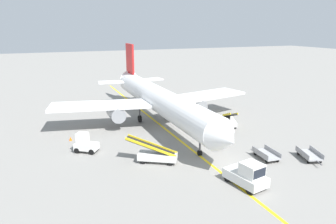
{
  "coord_description": "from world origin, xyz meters",
  "views": [
    {
      "loc": [
        -15.61,
        -23.92,
        12.85
      ],
      "look_at": [
        -1.42,
        10.84,
        2.5
      ],
      "focal_mm": 33.13,
      "sensor_mm": 36.0,
      "label": 1
    }
  ],
  "objects_px": {
    "baggage_cart_loaded": "(266,154)",
    "ground_crew_marshaller": "(204,131)",
    "pushback_tug": "(247,175)",
    "safety_cone_nose_right": "(70,139)",
    "belt_loader_forward_hold": "(156,154)",
    "belt_loader_aft_hold": "(229,120)",
    "baggage_cart_empty_trailing": "(309,155)",
    "safety_cone_wingtip_left": "(210,111)",
    "baggage_tug_near_wing": "(85,144)",
    "airliner": "(158,99)",
    "safety_cone_nose_left": "(80,144)"
  },
  "relations": [
    {
      "from": "baggage_cart_loaded",
      "to": "ground_crew_marshaller",
      "type": "distance_m",
      "value": 8.12
    },
    {
      "from": "pushback_tug",
      "to": "safety_cone_nose_right",
      "type": "relative_size",
      "value": 8.86
    },
    {
      "from": "belt_loader_forward_hold",
      "to": "safety_cone_nose_right",
      "type": "bearing_deg",
      "value": 127.79
    },
    {
      "from": "belt_loader_aft_hold",
      "to": "belt_loader_forward_hold",
      "type": "bearing_deg",
      "value": -150.8
    },
    {
      "from": "baggage_cart_empty_trailing",
      "to": "ground_crew_marshaller",
      "type": "height_order",
      "value": "ground_crew_marshaller"
    },
    {
      "from": "safety_cone_wingtip_left",
      "to": "baggage_tug_near_wing",
      "type": "bearing_deg",
      "value": -156.11
    },
    {
      "from": "airliner",
      "to": "pushback_tug",
      "type": "xyz_separation_m",
      "value": [
        0.73,
        -19.19,
        -2.42
      ]
    },
    {
      "from": "belt_loader_aft_hold",
      "to": "pushback_tug",
      "type": "bearing_deg",
      "value": -117.71
    },
    {
      "from": "baggage_tug_near_wing",
      "to": "pushback_tug",
      "type": "bearing_deg",
      "value": -47.68
    },
    {
      "from": "belt_loader_aft_hold",
      "to": "safety_cone_nose_right",
      "type": "height_order",
      "value": "belt_loader_aft_hold"
    },
    {
      "from": "baggage_tug_near_wing",
      "to": "baggage_cart_loaded",
      "type": "height_order",
      "value": "baggage_tug_near_wing"
    },
    {
      "from": "belt_loader_forward_hold",
      "to": "baggage_cart_loaded",
      "type": "relative_size",
      "value": 1.3
    },
    {
      "from": "ground_crew_marshaller",
      "to": "safety_cone_nose_left",
      "type": "bearing_deg",
      "value": 167.38
    },
    {
      "from": "baggage_cart_empty_trailing",
      "to": "safety_cone_nose_right",
      "type": "relative_size",
      "value": 8.67
    },
    {
      "from": "baggage_cart_empty_trailing",
      "to": "safety_cone_nose_left",
      "type": "height_order",
      "value": "baggage_cart_empty_trailing"
    },
    {
      "from": "ground_crew_marshaller",
      "to": "baggage_cart_loaded",
      "type": "bearing_deg",
      "value": -67.87
    },
    {
      "from": "belt_loader_forward_hold",
      "to": "belt_loader_aft_hold",
      "type": "relative_size",
      "value": 0.97
    },
    {
      "from": "belt_loader_forward_hold",
      "to": "baggage_cart_empty_trailing",
      "type": "relative_size",
      "value": 1.29
    },
    {
      "from": "airliner",
      "to": "belt_loader_aft_hold",
      "type": "relative_size",
      "value": 6.89
    },
    {
      "from": "ground_crew_marshaller",
      "to": "safety_cone_nose_left",
      "type": "distance_m",
      "value": 14.24
    },
    {
      "from": "baggage_cart_empty_trailing",
      "to": "ground_crew_marshaller",
      "type": "xyz_separation_m",
      "value": [
        -6.99,
        9.25,
        0.44
      ]
    },
    {
      "from": "pushback_tug",
      "to": "baggage_cart_empty_trailing",
      "type": "height_order",
      "value": "pushback_tug"
    },
    {
      "from": "pushback_tug",
      "to": "ground_crew_marshaller",
      "type": "bearing_deg",
      "value": 79.53
    },
    {
      "from": "baggage_tug_near_wing",
      "to": "belt_loader_aft_hold",
      "type": "xyz_separation_m",
      "value": [
        19.14,
        2.04,
        -0.15
      ]
    },
    {
      "from": "belt_loader_aft_hold",
      "to": "baggage_cart_loaded",
      "type": "bearing_deg",
      "value": -103.21
    },
    {
      "from": "baggage_cart_empty_trailing",
      "to": "ground_crew_marshaller",
      "type": "bearing_deg",
      "value": 127.06
    },
    {
      "from": "baggage_tug_near_wing",
      "to": "belt_loader_forward_hold",
      "type": "distance_m",
      "value": 8.05
    },
    {
      "from": "safety_cone_nose_left",
      "to": "baggage_cart_empty_trailing",
      "type": "bearing_deg",
      "value": -30.64
    },
    {
      "from": "pushback_tug",
      "to": "baggage_cart_loaded",
      "type": "height_order",
      "value": "pushback_tug"
    },
    {
      "from": "baggage_cart_loaded",
      "to": "safety_cone_nose_left",
      "type": "distance_m",
      "value": 19.99
    },
    {
      "from": "belt_loader_aft_hold",
      "to": "baggage_cart_empty_trailing",
      "type": "relative_size",
      "value": 1.34
    },
    {
      "from": "ground_crew_marshaller",
      "to": "safety_cone_nose_right",
      "type": "relative_size",
      "value": 3.86
    },
    {
      "from": "belt_loader_aft_hold",
      "to": "ground_crew_marshaller",
      "type": "bearing_deg",
      "value": -150.15
    },
    {
      "from": "ground_crew_marshaller",
      "to": "safety_cone_nose_right",
      "type": "bearing_deg",
      "value": 160.23
    },
    {
      "from": "belt_loader_forward_hold",
      "to": "safety_cone_nose_left",
      "type": "distance_m",
      "value": 9.66
    },
    {
      "from": "belt_loader_forward_hold",
      "to": "safety_cone_nose_right",
      "type": "height_order",
      "value": "belt_loader_forward_hold"
    },
    {
      "from": "safety_cone_nose_left",
      "to": "belt_loader_forward_hold",
      "type": "bearing_deg",
      "value": -48.22
    },
    {
      "from": "belt_loader_aft_hold",
      "to": "ground_crew_marshaller",
      "type": "height_order",
      "value": "belt_loader_aft_hold"
    },
    {
      "from": "airliner",
      "to": "safety_cone_nose_left",
      "type": "height_order",
      "value": "airliner"
    },
    {
      "from": "baggage_cart_empty_trailing",
      "to": "belt_loader_aft_hold",
      "type": "bearing_deg",
      "value": 96.49
    },
    {
      "from": "airliner",
      "to": "baggage_cart_loaded",
      "type": "distance_m",
      "value": 16.64
    },
    {
      "from": "baggage_cart_loaded",
      "to": "baggage_cart_empty_trailing",
      "type": "height_order",
      "value": "same"
    },
    {
      "from": "safety_cone_wingtip_left",
      "to": "belt_loader_forward_hold",
      "type": "bearing_deg",
      "value": -134.72
    },
    {
      "from": "belt_loader_forward_hold",
      "to": "safety_cone_nose_right",
      "type": "relative_size",
      "value": 11.23
    },
    {
      "from": "baggage_cart_loaded",
      "to": "baggage_cart_empty_trailing",
      "type": "bearing_deg",
      "value": -23.83
    },
    {
      "from": "airliner",
      "to": "baggage_cart_loaded",
      "type": "bearing_deg",
      "value": -68.89
    },
    {
      "from": "airliner",
      "to": "baggage_cart_empty_trailing",
      "type": "relative_size",
      "value": 9.23
    },
    {
      "from": "safety_cone_nose_right",
      "to": "safety_cone_wingtip_left",
      "type": "xyz_separation_m",
      "value": [
        21.29,
        4.79,
        0.0
      ]
    },
    {
      "from": "safety_cone_nose_left",
      "to": "safety_cone_wingtip_left",
      "type": "distance_m",
      "value": 21.61
    },
    {
      "from": "belt_loader_forward_hold",
      "to": "baggage_tug_near_wing",
      "type": "bearing_deg",
      "value": 139.42
    }
  ]
}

